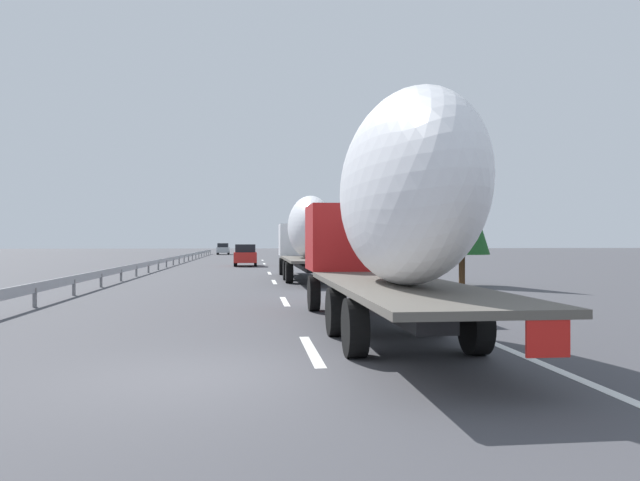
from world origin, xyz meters
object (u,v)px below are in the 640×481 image
object	(u,v)px
truck_lead	(307,234)
road_sign	(318,240)
car_silver_hatch	(223,249)
truck_trailing	(390,210)
car_red_compact	(245,255)

from	to	relation	value
truck_lead	road_sign	world-z (taller)	truck_lead
truck_lead	car_silver_hatch	distance (m)	63.70
truck_lead	truck_trailing	size ratio (longest dim) A/B	1.06
car_red_compact	road_sign	world-z (taller)	road_sign
truck_trailing	road_sign	bearing A→B (deg)	-4.23
car_red_compact	road_sign	size ratio (longest dim) A/B	1.33
truck_lead	road_sign	size ratio (longest dim) A/B	4.41
car_silver_hatch	car_red_compact	world-z (taller)	car_red_compact
truck_lead	car_red_compact	world-z (taller)	truck_lead
car_silver_hatch	road_sign	size ratio (longest dim) A/B	1.49
truck_lead	truck_trailing	world-z (taller)	truck_trailing
truck_trailing	car_red_compact	world-z (taller)	truck_trailing
truck_lead	truck_trailing	bearing A→B (deg)	180.00
car_silver_hatch	truck_lead	bearing A→B (deg)	-173.30
car_red_compact	road_sign	distance (m)	7.96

